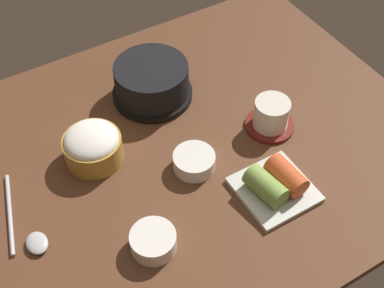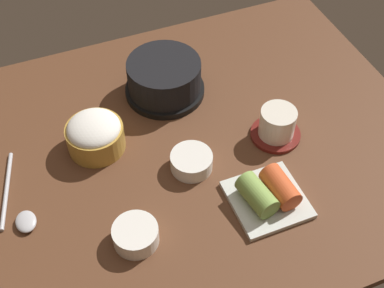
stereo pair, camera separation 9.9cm
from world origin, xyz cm
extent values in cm
cube|color=#56331E|center=(0.00, 0.00, 1.00)|extent=(100.00, 76.00, 2.00)
cylinder|color=black|center=(3.09, 16.39, 2.70)|extent=(17.06, 17.06, 1.40)
cylinder|color=black|center=(3.09, 16.39, 6.75)|extent=(15.54, 15.54, 6.70)
cylinder|color=#D15619|center=(3.09, 16.39, 9.80)|extent=(13.68, 13.68, 0.60)
cylinder|color=#B78C38|center=(-14.61, 6.79, 4.64)|extent=(11.20, 11.20, 5.29)
ellipsoid|color=white|center=(-14.61, 6.79, 7.29)|extent=(10.30, 10.30, 3.92)
cylinder|color=maroon|center=(19.33, -3.75, 2.40)|extent=(10.03, 10.03, 0.80)
cylinder|color=silver|center=(19.33, -3.75, 5.76)|extent=(7.09, 7.09, 5.93)
cylinder|color=#C6D18C|center=(19.33, -3.75, 8.43)|extent=(6.02, 6.02, 0.40)
cylinder|color=white|center=(0.71, -4.94, 3.64)|extent=(8.03, 8.03, 3.27)
cylinder|color=brown|center=(0.71, -4.94, 4.97)|extent=(6.58, 6.58, 0.50)
cube|color=silver|center=(10.45, -17.32, 2.50)|extent=(13.08, 13.08, 1.00)
cylinder|color=#7A9E47|center=(8.16, -17.32, 5.14)|extent=(5.52, 8.45, 4.29)
cylinder|color=#C64C23|center=(12.74, -17.32, 5.14)|extent=(4.81, 8.12, 4.29)
cylinder|color=white|center=(-13.96, -16.20, 3.74)|extent=(7.87, 7.87, 3.49)
cylinder|color=brown|center=(-13.96, -16.20, 5.19)|extent=(6.46, 6.46, 0.50)
cylinder|color=#B7B7BC|center=(-32.89, 2.45, 2.40)|extent=(5.03, 16.93, 0.80)
ellipsoid|color=#B7B7BC|center=(-30.77, -5.92, 2.72)|extent=(3.60, 4.68, 1.26)
camera|label=1|loc=(-30.89, -57.39, 79.88)|focal=48.51mm
camera|label=2|loc=(-22.05, -61.77, 79.88)|focal=48.51mm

